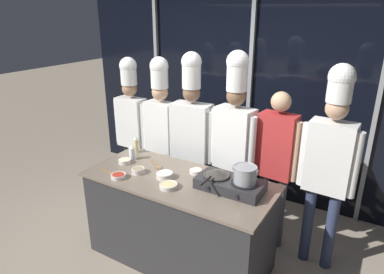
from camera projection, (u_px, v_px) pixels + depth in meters
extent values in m
plane|color=gray|center=(180.00, 257.00, 3.58)|extent=(24.00, 24.00, 0.00)
cube|color=black|center=(250.00, 97.00, 4.49)|extent=(5.23, 0.04, 2.70)
cube|color=gray|center=(157.00, 86.00, 5.17)|extent=(0.05, 0.05, 2.70)
cube|color=gray|center=(249.00, 98.00, 4.46)|extent=(0.05, 0.05, 2.70)
cube|color=gray|center=(376.00, 115.00, 3.74)|extent=(0.05, 0.05, 2.70)
cube|color=#2D2D30|center=(179.00, 221.00, 3.42)|extent=(1.78, 0.77, 0.89)
cube|color=#756656|center=(178.00, 181.00, 3.26)|extent=(1.84, 0.81, 0.03)
cube|color=#28282B|center=(230.00, 185.00, 3.06)|extent=(0.60, 0.31, 0.10)
cylinder|color=black|center=(217.00, 175.00, 3.10)|extent=(0.24, 0.24, 0.01)
cylinder|color=black|center=(208.00, 188.00, 2.99)|extent=(0.03, 0.01, 0.03)
cylinder|color=black|center=(245.00, 183.00, 2.97)|extent=(0.24, 0.24, 0.01)
cylinder|color=black|center=(237.00, 197.00, 2.86)|extent=(0.03, 0.01, 0.03)
cylinder|color=#38332D|center=(217.00, 174.00, 3.10)|extent=(0.23, 0.23, 0.01)
cone|color=#38332D|center=(217.00, 172.00, 3.09)|extent=(0.25, 0.25, 0.05)
cylinder|color=black|center=(205.00, 181.00, 2.92)|extent=(0.02, 0.19, 0.02)
cylinder|color=#93969B|center=(245.00, 175.00, 2.94)|extent=(0.20, 0.20, 0.15)
torus|color=#93969B|center=(246.00, 167.00, 2.92)|extent=(0.20, 0.20, 0.01)
torus|color=#93969B|center=(234.00, 167.00, 2.98)|extent=(0.01, 0.05, 0.05)
torus|color=#93969B|center=(258.00, 173.00, 2.87)|extent=(0.01, 0.05, 0.05)
cylinder|color=white|center=(132.00, 154.00, 3.66)|extent=(0.07, 0.07, 0.13)
cone|color=white|center=(132.00, 146.00, 3.63)|extent=(0.06, 0.06, 0.04)
cylinder|color=beige|center=(136.00, 146.00, 3.84)|extent=(0.06, 0.06, 0.16)
cone|color=white|center=(136.00, 138.00, 3.81)|extent=(0.05, 0.05, 0.04)
cylinder|color=silver|center=(118.00, 176.00, 3.27)|extent=(0.14, 0.14, 0.04)
torus|color=silver|center=(118.00, 175.00, 3.27)|extent=(0.14, 0.14, 0.01)
cylinder|color=#B22D1E|center=(118.00, 175.00, 3.27)|extent=(0.12, 0.12, 0.02)
cylinder|color=silver|center=(165.00, 175.00, 3.27)|extent=(0.16, 0.16, 0.05)
torus|color=silver|center=(164.00, 173.00, 3.26)|extent=(0.16, 0.16, 0.01)
cylinder|color=white|center=(164.00, 174.00, 3.27)|extent=(0.13, 0.13, 0.03)
cylinder|color=silver|center=(125.00, 161.00, 3.59)|extent=(0.13, 0.13, 0.04)
torus|color=silver|center=(125.00, 160.00, 3.58)|extent=(0.13, 0.13, 0.01)
cylinder|color=beige|center=(125.00, 160.00, 3.58)|extent=(0.10, 0.10, 0.02)
cylinder|color=silver|center=(168.00, 186.00, 3.09)|extent=(0.16, 0.16, 0.04)
torus|color=silver|center=(168.00, 184.00, 3.09)|extent=(0.17, 0.17, 0.01)
cylinder|color=#E0C689|center=(168.00, 185.00, 3.09)|extent=(0.13, 0.13, 0.02)
cylinder|color=silver|center=(196.00, 171.00, 3.37)|extent=(0.12, 0.12, 0.04)
torus|color=silver|center=(196.00, 170.00, 3.36)|extent=(0.13, 0.13, 0.01)
cylinder|color=silver|center=(196.00, 171.00, 3.37)|extent=(0.10, 0.10, 0.02)
cylinder|color=silver|center=(138.00, 171.00, 3.37)|extent=(0.13, 0.13, 0.05)
torus|color=silver|center=(138.00, 169.00, 3.36)|extent=(0.13, 0.13, 0.01)
cylinder|color=#9E896B|center=(138.00, 170.00, 3.37)|extent=(0.11, 0.11, 0.03)
cube|color=olive|center=(154.00, 162.00, 3.61)|extent=(0.17, 0.11, 0.01)
ellipsoid|color=olive|center=(159.00, 167.00, 3.49)|extent=(0.11, 0.09, 0.02)
cube|color=olive|center=(105.00, 171.00, 3.42)|extent=(0.14, 0.03, 0.01)
ellipsoid|color=olive|center=(111.00, 173.00, 3.36)|extent=(0.07, 0.05, 0.02)
cylinder|color=#232326|center=(141.00, 174.00, 4.53)|extent=(0.10, 0.10, 0.78)
cylinder|color=#232326|center=(129.00, 170.00, 4.63)|extent=(0.10, 0.10, 0.78)
cube|color=white|center=(132.00, 122.00, 4.34)|extent=(0.38, 0.20, 0.63)
cylinder|color=white|center=(143.00, 127.00, 4.21)|extent=(0.07, 0.07, 0.58)
cylinder|color=white|center=(118.00, 121.00, 4.42)|extent=(0.07, 0.07, 0.58)
sphere|color=#A87A5B|center=(130.00, 89.00, 4.18)|extent=(0.19, 0.19, 0.19)
cylinder|color=white|center=(129.00, 75.00, 4.13)|extent=(0.19, 0.19, 0.23)
sphere|color=white|center=(128.00, 66.00, 4.09)|extent=(0.21, 0.21, 0.21)
cylinder|color=#4C4C51|center=(169.00, 184.00, 4.27)|extent=(0.10, 0.10, 0.79)
cylinder|color=#4C4C51|center=(157.00, 179.00, 4.38)|extent=(0.10, 0.10, 0.79)
cube|color=white|center=(161.00, 128.00, 4.07)|extent=(0.40, 0.23, 0.64)
cylinder|color=white|center=(173.00, 134.00, 3.94)|extent=(0.08, 0.08, 0.59)
cylinder|color=white|center=(146.00, 127.00, 4.17)|extent=(0.08, 0.08, 0.59)
sphere|color=tan|center=(160.00, 92.00, 3.92)|extent=(0.19, 0.19, 0.19)
cylinder|color=white|center=(159.00, 77.00, 3.86)|extent=(0.20, 0.20, 0.25)
sphere|color=white|center=(159.00, 66.00, 3.82)|extent=(0.21, 0.21, 0.21)
cylinder|color=#232326|center=(201.00, 191.00, 4.08)|extent=(0.12, 0.12, 0.81)
cylinder|color=#232326|center=(183.00, 186.00, 4.19)|extent=(0.12, 0.12, 0.81)
cube|color=white|center=(192.00, 132.00, 3.88)|extent=(0.46, 0.25, 0.65)
cylinder|color=white|center=(210.00, 138.00, 3.74)|extent=(0.09, 0.09, 0.60)
cylinder|color=white|center=(171.00, 131.00, 3.97)|extent=(0.09, 0.09, 0.60)
sphere|color=brown|center=(191.00, 93.00, 3.72)|extent=(0.19, 0.19, 0.19)
cylinder|color=white|center=(191.00, 75.00, 3.65)|extent=(0.20, 0.20, 0.28)
sphere|color=white|center=(191.00, 62.00, 3.60)|extent=(0.22, 0.22, 0.22)
cylinder|color=#4C4C51|center=(240.00, 204.00, 3.78)|extent=(0.11, 0.11, 0.83)
cylinder|color=#4C4C51|center=(223.00, 197.00, 3.92)|extent=(0.11, 0.11, 0.83)
cube|color=white|center=(234.00, 139.00, 3.59)|extent=(0.44, 0.27, 0.67)
cylinder|color=white|center=(251.00, 146.00, 3.43)|extent=(0.08, 0.08, 0.62)
cylinder|color=white|center=(215.00, 136.00, 3.71)|extent=(0.08, 0.08, 0.62)
sphere|color=brown|center=(236.00, 96.00, 3.43)|extent=(0.20, 0.20, 0.20)
cylinder|color=white|center=(237.00, 76.00, 3.36)|extent=(0.21, 0.21, 0.29)
sphere|color=white|center=(238.00, 62.00, 3.31)|extent=(0.22, 0.22, 0.22)
cylinder|color=#4C4C51|center=(280.00, 213.00, 3.63)|extent=(0.10, 0.10, 0.82)
cylinder|color=#4C4C51|center=(262.00, 207.00, 3.74)|extent=(0.10, 0.10, 0.82)
cube|color=#B72D2D|center=(277.00, 146.00, 3.43)|extent=(0.38, 0.22, 0.66)
cylinder|color=tan|center=(296.00, 152.00, 3.29)|extent=(0.07, 0.07, 0.61)
cylinder|color=tan|center=(257.00, 143.00, 3.52)|extent=(0.07, 0.07, 0.61)
sphere|color=tan|center=(281.00, 102.00, 3.27)|extent=(0.20, 0.20, 0.20)
cylinder|color=#2D3856|center=(330.00, 231.00, 3.32)|extent=(0.10, 0.10, 0.84)
cylinder|color=#2D3856|center=(308.00, 224.00, 3.43)|extent=(0.10, 0.10, 0.84)
cube|color=white|center=(329.00, 157.00, 3.11)|extent=(0.41, 0.22, 0.68)
cylinder|color=white|center=(355.00, 166.00, 2.98)|extent=(0.08, 0.08, 0.62)
cylinder|color=white|center=(304.00, 154.00, 3.21)|extent=(0.08, 0.08, 0.62)
sphere|color=tan|center=(337.00, 108.00, 2.95)|extent=(0.20, 0.20, 0.20)
cylinder|color=white|center=(340.00, 90.00, 2.89)|extent=(0.21, 0.21, 0.22)
sphere|color=white|center=(342.00, 77.00, 2.85)|extent=(0.23, 0.23, 0.23)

